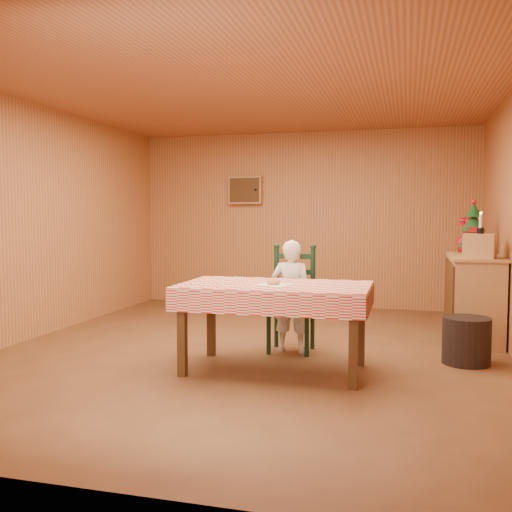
# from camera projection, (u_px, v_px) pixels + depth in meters

# --- Properties ---
(ground) EXTENTS (6.00, 6.00, 0.00)m
(ground) POSITION_uv_depth(u_px,v_px,m) (251.00, 351.00, 5.74)
(ground) COLOR brown
(ground) RESTS_ON ground
(cabin_walls) EXTENTS (5.10, 6.05, 2.65)m
(cabin_walls) POSITION_uv_depth(u_px,v_px,m) (264.00, 173.00, 6.13)
(cabin_walls) COLOR #B97643
(cabin_walls) RESTS_ON ground
(dining_table) EXTENTS (1.66, 0.96, 0.77)m
(dining_table) POSITION_uv_depth(u_px,v_px,m) (275.00, 293.00, 4.98)
(dining_table) COLOR #4B2D14
(dining_table) RESTS_ON ground
(ladder_chair) EXTENTS (0.44, 0.40, 1.08)m
(ladder_chair) POSITION_uv_depth(u_px,v_px,m) (292.00, 301.00, 5.76)
(ladder_chair) COLOR black
(ladder_chair) RESTS_ON ground
(seated_child) EXTENTS (0.41, 0.27, 1.12)m
(seated_child) POSITION_uv_depth(u_px,v_px,m) (291.00, 296.00, 5.70)
(seated_child) COLOR white
(seated_child) RESTS_ON ground
(napkin) EXTENTS (0.32, 0.32, 0.00)m
(napkin) POSITION_uv_depth(u_px,v_px,m) (273.00, 284.00, 4.93)
(napkin) COLOR white
(napkin) RESTS_ON dining_table
(donut) EXTENTS (0.15, 0.15, 0.04)m
(donut) POSITION_uv_depth(u_px,v_px,m) (273.00, 282.00, 4.93)
(donut) COLOR #CE9449
(donut) RESTS_ON napkin
(shelf_unit) EXTENTS (0.54, 1.24, 0.93)m
(shelf_unit) POSITION_uv_depth(u_px,v_px,m) (473.00, 297.00, 6.28)
(shelf_unit) COLOR tan
(shelf_unit) RESTS_ON ground
(crate) EXTENTS (0.36, 0.36, 0.25)m
(crate) POSITION_uv_depth(u_px,v_px,m) (480.00, 246.00, 5.85)
(crate) COLOR tan
(crate) RESTS_ON shelf_unit
(christmas_tree) EXTENTS (0.34, 0.34, 0.62)m
(christmas_tree) POSITION_uv_depth(u_px,v_px,m) (473.00, 229.00, 6.47)
(christmas_tree) COLOR #4B2D14
(christmas_tree) RESTS_ON shelf_unit
(flower_arrangement) EXTENTS (0.25, 0.25, 0.42)m
(flower_arrangement) POSITION_uv_depth(u_px,v_px,m) (466.00, 234.00, 6.77)
(flower_arrangement) COLOR #B2101A
(flower_arrangement) RESTS_ON shelf_unit
(candle_set) EXTENTS (0.07, 0.07, 0.22)m
(candle_set) POSITION_uv_depth(u_px,v_px,m) (480.00, 227.00, 5.84)
(candle_set) COLOR black
(candle_set) RESTS_ON crate
(storage_bin) EXTENTS (0.45, 0.45, 0.43)m
(storage_bin) POSITION_uv_depth(u_px,v_px,m) (466.00, 341.00, 5.25)
(storage_bin) COLOR black
(storage_bin) RESTS_ON ground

